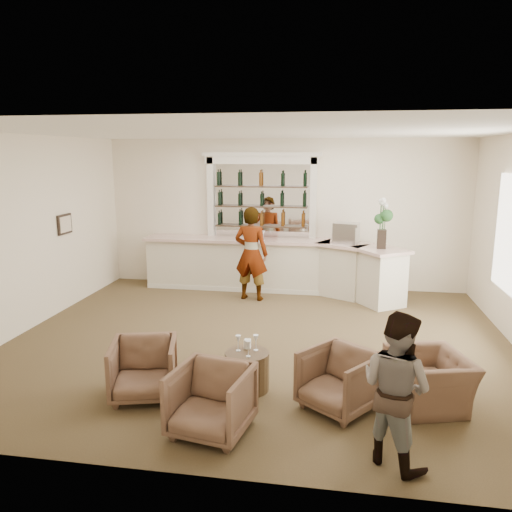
{
  "coord_description": "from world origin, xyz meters",
  "views": [
    {
      "loc": [
        1.21,
        -7.54,
        2.98
      ],
      "look_at": [
        -0.2,
        0.9,
        1.22
      ],
      "focal_mm": 35.0,
      "sensor_mm": 36.0,
      "label": 1
    }
  ],
  "objects": [
    {
      "name": "ground",
      "position": [
        0.0,
        0.0,
        0.0
      ],
      "size": [
        8.0,
        8.0,
        0.0
      ],
      "primitive_type": "plane",
      "color": "brown",
      "rests_on": "ground"
    },
    {
      "name": "room_shell",
      "position": [
        0.16,
        0.71,
        2.34
      ],
      "size": [
        8.04,
        7.02,
        3.32
      ],
      "color": "#F0E2C7",
      "rests_on": "ground"
    },
    {
      "name": "bar_counter",
      "position": [
        -0.16,
        3.0,
        0.57
      ],
      "size": [
        5.72,
        1.8,
        1.14
      ],
      "color": "white",
      "rests_on": "ground"
    },
    {
      "name": "back_bar_alcove",
      "position": [
        -0.5,
        3.41,
        2.03
      ],
      "size": [
        2.64,
        0.25,
        3.0
      ],
      "color": "white",
      "rests_on": "ground"
    },
    {
      "name": "cocktail_table",
      "position": [
        0.12,
        -1.68,
        0.25
      ],
      "size": [
        0.57,
        0.57,
        0.5
      ],
      "primitive_type": "cylinder",
      "color": "#45331D",
      "rests_on": "ground"
    },
    {
      "name": "sommelier",
      "position": [
        -0.53,
        2.31,
        0.97
      ],
      "size": [
        0.77,
        0.57,
        1.93
      ],
      "primitive_type": "imported",
      "rotation": [
        0.0,
        0.0,
        2.98
      ],
      "color": "gray",
      "rests_on": "ground"
    },
    {
      "name": "guest",
      "position": [
        1.81,
        -2.95,
        0.77
      ],
      "size": [
        0.95,
        0.93,
        1.54
      ],
      "primitive_type": "imported",
      "rotation": [
        0.0,
        0.0,
        2.43
      ],
      "color": "gray",
      "rests_on": "ground"
    },
    {
      "name": "armchair_left",
      "position": [
        -1.11,
        -2.09,
        0.36
      ],
      "size": [
        0.96,
        0.97,
        0.73
      ],
      "primitive_type": "imported",
      "rotation": [
        0.0,
        0.0,
        0.26
      ],
      "color": "brown",
      "rests_on": "ground"
    },
    {
      "name": "armchair_center",
      "position": [
        -0.08,
        -2.75,
        0.37
      ],
      "size": [
        0.93,
        0.95,
        0.74
      ],
      "primitive_type": "imported",
      "rotation": [
        0.0,
        0.0,
        -0.18
      ],
      "color": "brown",
      "rests_on": "ground"
    },
    {
      "name": "armchair_right",
      "position": [
        1.28,
        -2.0,
        0.36
      ],
      "size": [
        1.1,
        1.1,
        0.72
      ],
      "primitive_type": "imported",
      "rotation": [
        0.0,
        0.0,
        -0.65
      ],
      "color": "brown",
      "rests_on": "ground"
    },
    {
      "name": "armchair_far",
      "position": [
        2.35,
        -1.7,
        0.31
      ],
      "size": [
        1.08,
        1.16,
        0.62
      ],
      "primitive_type": "imported",
      "rotation": [
        0.0,
        0.0,
        -1.28
      ],
      "color": "brown",
      "rests_on": "ground"
    },
    {
      "name": "espresso_machine",
      "position": [
        1.38,
        2.91,
        1.35
      ],
      "size": [
        0.57,
        0.52,
        0.42
      ],
      "primitive_type": "cube",
      "rotation": [
        0.0,
        0.0,
        -0.27
      ],
      "color": "#B4B4B9",
      "rests_on": "bar_counter"
    },
    {
      "name": "flower_vase",
      "position": [
        2.06,
        2.41,
        1.7
      ],
      "size": [
        0.26,
        0.26,
        0.99
      ],
      "color": "black",
      "rests_on": "bar_counter"
    },
    {
      "name": "wine_glass_bar_left",
      "position": [
        -0.38,
        2.95,
        1.25
      ],
      "size": [
        0.07,
        0.07,
        0.21
      ],
      "primitive_type": null,
      "color": "white",
      "rests_on": "bar_counter"
    },
    {
      "name": "wine_glass_bar_right",
      "position": [
        -0.63,
        3.06,
        1.25
      ],
      "size": [
        0.07,
        0.07,
        0.21
      ],
      "primitive_type": null,
      "color": "white",
      "rests_on": "bar_counter"
    },
    {
      "name": "wine_glass_tbl_a",
      "position": [
        -0.0,
        -1.65,
        0.6
      ],
      "size": [
        0.07,
        0.07,
        0.21
      ],
      "primitive_type": null,
      "color": "white",
      "rests_on": "cocktail_table"
    },
    {
      "name": "wine_glass_tbl_b",
      "position": [
        0.22,
        -1.6,
        0.6
      ],
      "size": [
        0.07,
        0.07,
        0.21
      ],
      "primitive_type": null,
      "color": "white",
      "rests_on": "cocktail_table"
    },
    {
      "name": "wine_glass_tbl_c",
      "position": [
        0.16,
        -1.81,
        0.6
      ],
      "size": [
        0.07,
        0.07,
        0.21
      ],
      "primitive_type": null,
      "color": "white",
      "rests_on": "cocktail_table"
    },
    {
      "name": "napkin_holder",
      "position": [
        0.1,
        -1.54,
        0.56
      ],
      "size": [
        0.08,
        0.08,
        0.12
      ],
      "primitive_type": "cube",
      "color": "silver",
      "rests_on": "cocktail_table"
    }
  ]
}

